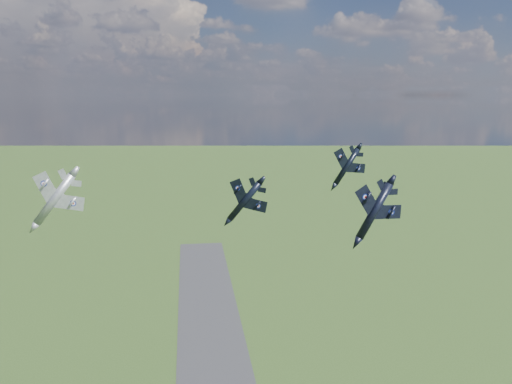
{
  "coord_description": "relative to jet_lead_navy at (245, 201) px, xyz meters",
  "views": [
    {
      "loc": [
        -8.08,
        -79.62,
        99.77
      ],
      "look_at": [
        4.48,
        10.36,
        82.08
      ],
      "focal_mm": 35.0,
      "sensor_mm": 36.0,
      "label": 1
    }
  ],
  "objects": [
    {
      "name": "jet_left_silver",
      "position": [
        -34.27,
        -5.17,
        2.47
      ],
      "size": [
        10.38,
        14.89,
        8.94
      ],
      "primitive_type": null,
      "rotation": [
        0.0,
        0.66,
        -0.01
      ],
      "color": "gray"
    },
    {
      "name": "jet_high_navy",
      "position": [
        24.73,
        12.59,
        4.63
      ],
      "size": [
        9.86,
        13.3,
        7.23
      ],
      "primitive_type": null,
      "rotation": [
        0.0,
        0.58,
        0.06
      ],
      "color": "black"
    },
    {
      "name": "jet_right_navy",
      "position": [
        15.79,
        -27.65,
        3.93
      ],
      "size": [
        10.3,
        13.3,
        6.65
      ],
      "primitive_type": null,
      "rotation": [
        0.0,
        0.52,
        0.11
      ],
      "color": "black"
    },
    {
      "name": "jet_lead_navy",
      "position": [
        0.0,
        0.0,
        0.0
      ],
      "size": [
        13.41,
        15.74,
        8.12
      ],
      "primitive_type": null,
      "rotation": [
        0.0,
        0.68,
        -0.38
      ],
      "color": "black"
    }
  ]
}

